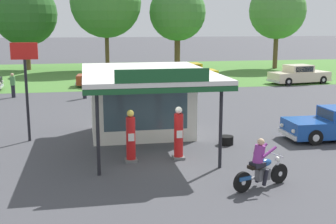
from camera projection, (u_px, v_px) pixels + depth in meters
ground_plane at (163, 163)px, 16.04m from camera, size 300.00×300.00×0.00m
grass_verge_strip at (111, 73)px, 44.93m from camera, size 120.00×24.00×0.01m
service_station_kiosk at (142, 97)px, 19.36m from camera, size 5.10×7.54×3.56m
gas_pump_nearside at (131, 138)px, 16.01m from camera, size 0.44×0.44×1.94m
gas_pump_offside at (179, 135)px, 16.34m from camera, size 0.44×0.44×1.99m
motorcycle_with_rider at (261, 167)px, 13.48m from camera, size 2.05×0.94×1.58m
parked_car_back_row_centre_left at (109, 78)px, 35.55m from camera, size 5.51×2.27×1.49m
parked_car_back_row_far_left at (188, 73)px, 38.19m from camera, size 5.28×2.13×1.60m
parked_car_back_row_centre at (299, 75)px, 37.19m from camera, size 5.47×2.72×1.56m
bystander_chatting_near_pumps at (84, 86)px, 29.61m from camera, size 0.34×0.34×1.66m
bystander_admiring_sedan at (13, 85)px, 30.00m from camera, size 0.34×0.34×1.68m
tree_oak_left at (277, 11)px, 48.48m from camera, size 6.22×6.22×9.47m
tree_oak_distant_spare at (106, 2)px, 46.53m from camera, size 7.53×7.53×10.96m
tree_oak_centre at (177, 13)px, 47.73m from camera, size 6.13×6.13×9.22m
tree_oak_right at (25, 14)px, 46.94m from camera, size 6.76×6.76×9.36m
roadside_pole_sign at (26, 74)px, 18.47m from camera, size 1.10×0.12×4.21m
spare_tire_stack at (226, 140)px, 18.43m from camera, size 0.60×0.60×0.36m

